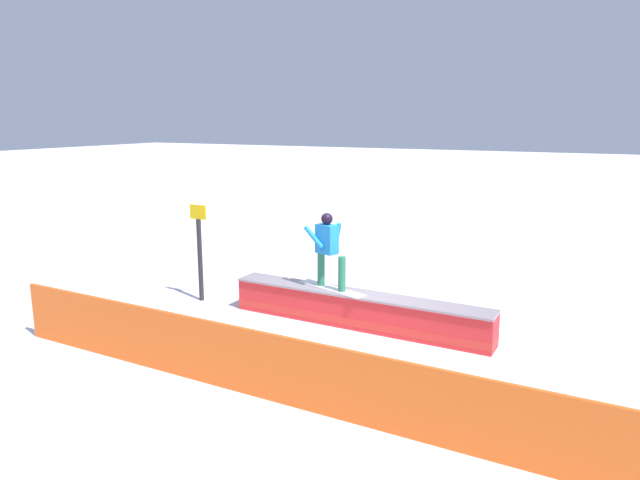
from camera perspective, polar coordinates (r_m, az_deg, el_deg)
ground_plane at (r=11.02m, az=3.67°, el=-8.42°), size 120.00×120.00×0.00m
grind_box at (r=10.92m, az=3.69°, el=-6.97°), size 5.08×0.72×0.65m
snowboarder at (r=10.90m, az=0.80°, el=-0.78°), size 1.55×0.75×1.44m
safety_fence at (r=8.20m, az=-5.47°, el=-12.16°), size 9.81×0.34×0.97m
trail_marker at (r=12.47m, az=-11.71°, el=-0.96°), size 0.40×0.10×2.06m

